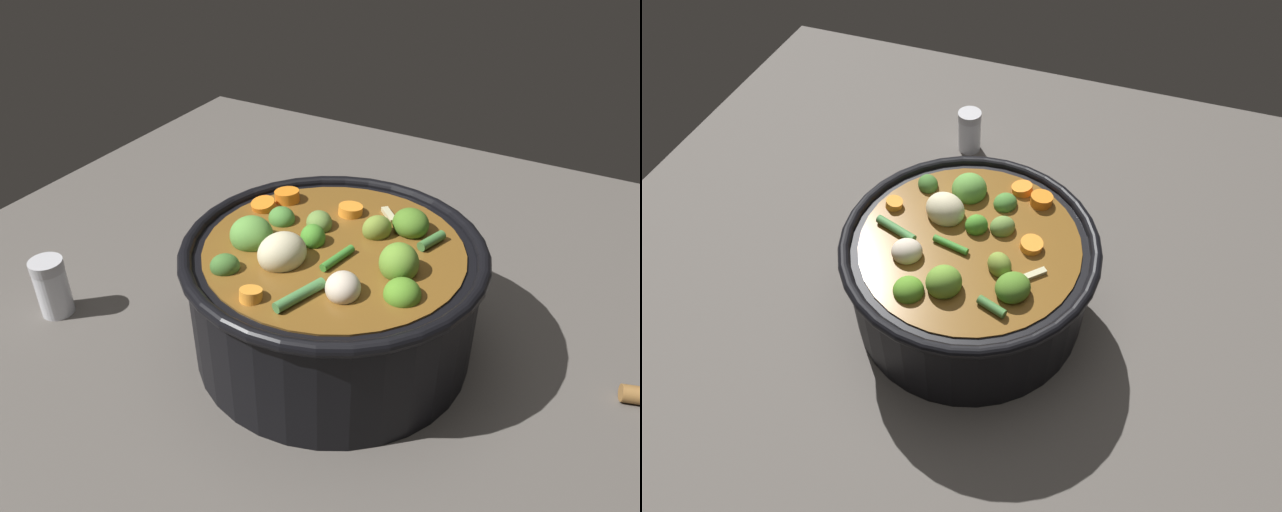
{
  "view_description": "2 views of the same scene",
  "coord_description": "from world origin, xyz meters",
  "views": [
    {
      "loc": [
        -0.46,
        -0.24,
        0.46
      ],
      "look_at": [
        -0.0,
        0.01,
        0.11
      ],
      "focal_mm": 36.15,
      "sensor_mm": 36.0,
      "label": 1
    },
    {
      "loc": [
        0.14,
        -0.42,
        0.62
      ],
      "look_at": [
        -0.0,
        -0.01,
        0.11
      ],
      "focal_mm": 33.34,
      "sensor_mm": 36.0,
      "label": 2
    }
  ],
  "objects": [
    {
      "name": "ground_plane",
      "position": [
        0.0,
        0.0,
        0.0
      ],
      "size": [
        1.1,
        1.1,
        0.0
      ],
      "primitive_type": "plane",
      "color": "#514C47"
    },
    {
      "name": "salt_shaker",
      "position": [
        -0.1,
        0.3,
        0.03
      ],
      "size": [
        0.04,
        0.04,
        0.07
      ],
      "color": "silver",
      "rests_on": "ground_plane"
    },
    {
      "name": "cooking_pot",
      "position": [
        -0.0,
        0.0,
        0.07
      ],
      "size": [
        0.3,
        0.3,
        0.15
      ],
      "color": "black",
      "rests_on": "ground_plane"
    }
  ]
}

